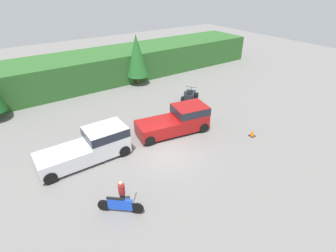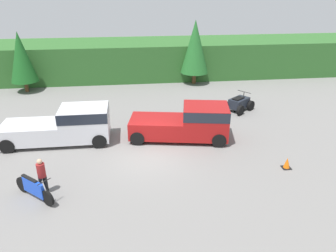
# 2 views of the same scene
# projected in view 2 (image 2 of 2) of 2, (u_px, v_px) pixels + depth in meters

# --- Properties ---
(ground_plane) EXTENTS (80.00, 80.00, 0.00)m
(ground_plane) POSITION_uv_depth(u_px,v_px,m) (148.00, 157.00, 16.67)
(ground_plane) COLOR slate
(hillside_backdrop) EXTENTS (44.00, 6.00, 3.15)m
(hillside_backdrop) POSITION_uv_depth(u_px,v_px,m) (136.00, 59.00, 30.55)
(hillside_backdrop) COLOR #2D6028
(hillside_backdrop) RESTS_ON ground_plane
(tree_left) EXTENTS (2.10, 2.10, 4.76)m
(tree_left) POSITION_uv_depth(u_px,v_px,m) (21.00, 57.00, 25.47)
(tree_left) COLOR brown
(tree_left) RESTS_ON ground_plane
(tree_mid_left) EXTENTS (2.36, 2.36, 5.36)m
(tree_mid_left) POSITION_uv_depth(u_px,v_px,m) (195.00, 47.00, 27.47)
(tree_mid_left) COLOR brown
(tree_mid_left) RESTS_ON ground_plane
(pickup_truck_red) EXTENTS (5.71, 3.03, 1.99)m
(pickup_truck_red) POSITION_uv_depth(u_px,v_px,m) (189.00, 122.00, 18.26)
(pickup_truck_red) COLOR maroon
(pickup_truck_red) RESTS_ON ground_plane
(pickup_truck_second) EXTENTS (5.75, 2.14, 1.99)m
(pickup_truck_second) POSITION_uv_depth(u_px,v_px,m) (67.00, 125.00, 17.89)
(pickup_truck_second) COLOR silver
(pickup_truck_second) RESTS_ON ground_plane
(dirt_bike) EXTENTS (1.86, 1.64, 1.12)m
(dirt_bike) POSITION_uv_depth(u_px,v_px,m) (34.00, 189.00, 13.35)
(dirt_bike) COLOR black
(dirt_bike) RESTS_ON ground_plane
(quad_atv) EXTENTS (2.37, 2.27, 1.25)m
(quad_atv) POSITION_uv_depth(u_px,v_px,m) (239.00, 104.00, 22.48)
(quad_atv) COLOR black
(quad_atv) RESTS_ON ground_plane
(rider_person) EXTENTS (0.47, 0.47, 1.64)m
(rider_person) POSITION_uv_depth(u_px,v_px,m) (42.00, 175.00, 13.52)
(rider_person) COLOR black
(rider_person) RESTS_ON ground_plane
(traffic_cone) EXTENTS (0.42, 0.42, 0.55)m
(traffic_cone) POSITION_uv_depth(u_px,v_px,m) (287.00, 163.00, 15.62)
(traffic_cone) COLOR black
(traffic_cone) RESTS_ON ground_plane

